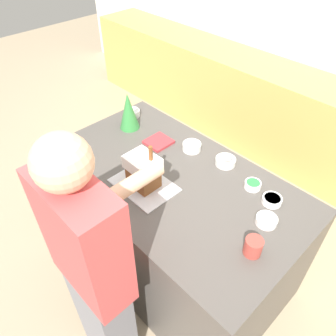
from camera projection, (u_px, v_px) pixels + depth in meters
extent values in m
plane|color=tan|center=(171.00, 259.00, 2.70)|extent=(12.00, 12.00, 0.00)
cube|color=tan|center=(300.00, 125.00, 3.35)|extent=(6.00, 0.60, 0.95)
cube|color=#514C47|center=(171.00, 224.00, 2.40)|extent=(1.74, 0.99, 0.92)
cube|color=silver|center=(144.00, 185.00, 2.04)|extent=(0.39, 0.28, 0.01)
cube|color=brown|center=(143.00, 177.00, 1.99)|extent=(0.17, 0.14, 0.13)
cube|color=white|center=(143.00, 163.00, 1.92)|extent=(0.19, 0.16, 0.08)
cylinder|color=brown|center=(151.00, 153.00, 1.85)|extent=(0.02, 0.02, 0.09)
cone|color=#33843D|center=(129.00, 111.00, 2.43)|extent=(0.15, 0.15, 0.29)
cylinder|color=white|center=(266.00, 220.00, 1.80)|extent=(0.12, 0.12, 0.04)
cylinder|color=#4770DB|center=(267.00, 219.00, 1.79)|extent=(0.10, 0.10, 0.01)
cylinder|color=white|center=(272.00, 200.00, 1.92)|extent=(0.12, 0.12, 0.04)
cylinder|color=green|center=(272.00, 198.00, 1.91)|extent=(0.10, 0.10, 0.01)
cylinder|color=white|center=(132.00, 113.00, 2.63)|extent=(0.13, 0.13, 0.05)
cylinder|color=white|center=(132.00, 111.00, 2.62)|extent=(0.10, 0.10, 0.01)
cylinder|color=white|center=(142.00, 154.00, 2.24)|extent=(0.10, 0.10, 0.04)
cylinder|color=pink|center=(142.00, 153.00, 2.23)|extent=(0.08, 0.08, 0.01)
cylinder|color=silver|center=(225.00, 161.00, 2.18)|extent=(0.13, 0.13, 0.05)
cylinder|color=red|center=(226.00, 159.00, 2.17)|extent=(0.11, 0.11, 0.01)
cylinder|color=white|center=(253.00, 185.00, 2.01)|extent=(0.10, 0.10, 0.04)
cylinder|color=green|center=(253.00, 183.00, 2.00)|extent=(0.08, 0.08, 0.01)
cylinder|color=white|center=(192.00, 147.00, 2.30)|extent=(0.13, 0.13, 0.05)
cylinder|color=orange|center=(192.00, 144.00, 2.28)|extent=(0.11, 0.11, 0.01)
cube|color=#B23338|center=(159.00, 142.00, 2.36)|extent=(0.17, 0.17, 0.02)
cylinder|color=#B24238|center=(253.00, 247.00, 1.64)|extent=(0.09, 0.09, 0.10)
cube|color=slate|center=(105.00, 317.00, 1.93)|extent=(0.35, 0.19, 0.84)
cube|color=#CC4C4C|center=(84.00, 240.00, 1.44)|extent=(0.45, 0.20, 0.66)
sphere|color=#DBAD89|center=(62.00, 163.00, 1.14)|extent=(0.23, 0.23, 0.23)
cylinder|color=#DBAD89|center=(122.00, 191.00, 1.46)|extent=(0.08, 0.45, 0.08)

